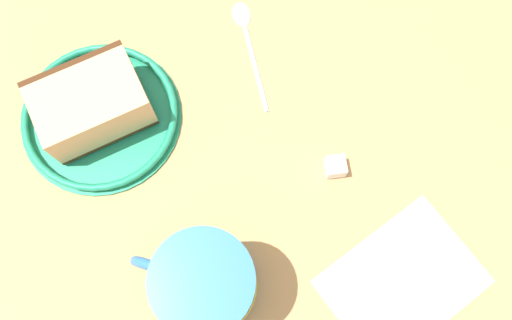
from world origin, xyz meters
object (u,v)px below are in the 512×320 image
Objects in this scene: cake_slice at (91,104)px; teaspoon at (246,31)px; folded_napkin at (403,281)px; tea_mug at (206,284)px; small_plate at (100,116)px; sugar_cube at (335,167)px.

teaspoon is at bearing 89.38° from cake_slice.
folded_napkin is (30.11, 15.53, -3.06)cm from cake_slice.
tea_mug is (20.57, 0.32, 1.52)cm from cake_slice.
small_plate is 33.66cm from folded_napkin.
teaspoon is at bearing 175.93° from folded_napkin.
cake_slice is at bearing 172.43° from small_plate.
tea_mug reaches higher than small_plate.
sugar_cube is (17.52, -1.05, 0.60)cm from teaspoon.
sugar_cube is at bearing 43.65° from small_plate.
small_plate is 1.17× the size of folded_napkin.
small_plate reaches higher than teaspoon.
cake_slice is 1.08× the size of tea_mug.
cake_slice reaches higher than small_plate.
cake_slice is 34.01cm from folded_napkin.
sugar_cube is (17.71, 16.61, -2.41)cm from cake_slice.
teaspoon is 6.71× the size of sugar_cube.
small_plate reaches higher than folded_napkin.
tea_mug is at bearing -122.08° from folded_napkin.
cake_slice is 0.79× the size of folded_napkin.
cake_slice is 17.91cm from teaspoon.
teaspoon is 29.99cm from folded_napkin.
sugar_cube is at bearing -3.42° from teaspoon.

